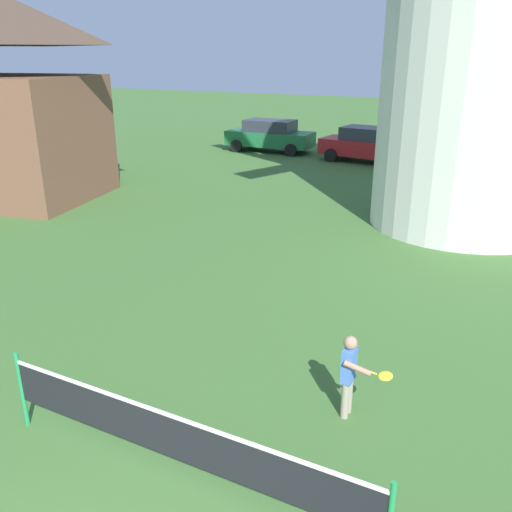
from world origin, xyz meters
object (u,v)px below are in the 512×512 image
object	(u,v)px
parked_car_green	(270,135)
parked_car_silver	(491,153)
tennis_net	(173,438)
player_far	(350,372)
parked_car_red	(370,144)

from	to	relation	value
parked_car_green	parked_car_silver	world-z (taller)	same
tennis_net	player_far	distance (m)	2.55
player_far	parked_car_red	xyz separation A→B (m)	(-5.04, 18.16, 0.12)
player_far	parked_car_green	bearing A→B (deg)	118.88
tennis_net	parked_car_green	bearing A→B (deg)	113.28
parked_car_green	parked_car_red	world-z (taller)	same
tennis_net	parked_car_silver	distance (m)	20.51
tennis_net	parked_car_silver	xyz separation A→B (m)	(1.40, 20.46, 0.13)
tennis_net	player_far	xyz separation A→B (m)	(1.33, 2.17, 0.00)
player_far	parked_car_red	bearing A→B (deg)	105.52
parked_car_green	parked_car_silver	size ratio (longest dim) A/B	1.06
parked_car_red	parked_car_silver	world-z (taller)	same
parked_car_red	parked_car_silver	bearing A→B (deg)	1.47
player_far	parked_car_green	world-z (taller)	parked_car_green
parked_car_red	parked_car_green	bearing A→B (deg)	174.46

